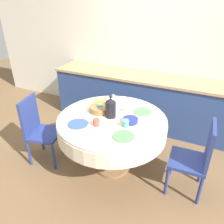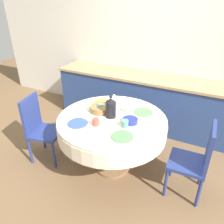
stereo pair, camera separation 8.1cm
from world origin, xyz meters
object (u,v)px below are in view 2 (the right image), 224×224
object	(u,v)px
coffee_carafe	(111,108)
teapot	(114,103)
chair_right	(40,126)
chair_left	(196,159)

from	to	relation	value
coffee_carafe	teapot	size ratio (longest dim) A/B	1.23
chair_right	chair_left	bearing A→B (deg)	84.69
chair_right	teapot	size ratio (longest dim) A/B	4.04
coffee_carafe	teapot	world-z (taller)	coffee_carafe
chair_right	teapot	world-z (taller)	teapot
chair_left	coffee_carafe	size ratio (longest dim) A/B	3.27
chair_left	teapot	world-z (taller)	teapot
chair_left	teapot	size ratio (longest dim) A/B	4.04
chair_left	chair_right	distance (m)	2.00
chair_right	coffee_carafe	xyz separation A→B (m)	(0.95, 0.25, 0.39)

